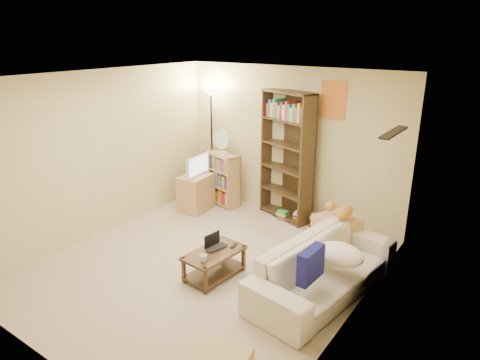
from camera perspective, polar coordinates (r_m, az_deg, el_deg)
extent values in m
plane|color=#C9B197|center=(5.93, -4.53, -11.30)|extent=(4.50, 4.50, 0.00)
cube|color=#D0B98C|center=(7.21, 6.68, 4.93)|extent=(4.00, 0.04, 2.50)
cube|color=#D0B98C|center=(4.09, -25.67, -8.11)|extent=(4.00, 0.04, 2.50)
cube|color=#D0B98C|center=(6.82, -17.92, 3.32)|extent=(0.04, 4.50, 2.50)
cube|color=#D0B98C|center=(4.47, 15.30, -4.52)|extent=(0.04, 4.50, 2.50)
cube|color=white|center=(5.15, -5.27, 13.52)|extent=(4.00, 4.50, 0.04)
cube|color=red|center=(6.74, 12.35, 10.34)|extent=(0.40, 0.02, 0.58)
cube|color=black|center=(5.51, 19.83, 5.99)|extent=(0.12, 0.80, 0.03)
imported|color=beige|center=(5.33, 11.19, -11.45)|extent=(2.39, 1.44, 0.63)
cube|color=navy|center=(4.80, 9.42, -11.06)|extent=(0.14, 0.42, 0.37)
ellipsoid|color=white|center=(5.19, 13.12, -9.61)|extent=(0.58, 0.41, 0.25)
ellipsoid|color=#C47529|center=(5.91, 13.81, -4.22)|extent=(0.41, 0.23, 0.16)
sphere|color=#C47529|center=(6.00, 11.95, -3.46)|extent=(0.13, 0.13, 0.13)
cube|color=#422919|center=(5.51, -3.47, -9.69)|extent=(0.52, 0.84, 0.04)
cube|color=#422919|center=(5.65, -3.42, -12.09)|extent=(0.49, 0.80, 0.03)
cube|color=#422919|center=(5.50, -7.51, -11.84)|extent=(0.04, 0.04, 0.36)
cube|color=#422919|center=(5.26, -4.62, -13.28)|extent=(0.04, 0.04, 0.36)
cube|color=#422919|center=(5.93, -2.41, -9.24)|extent=(0.04, 0.04, 0.36)
cube|color=#422919|center=(5.71, 0.46, -10.41)|extent=(0.04, 0.04, 0.36)
imported|color=black|center=(5.55, -2.84, -9.14)|extent=(0.38, 0.31, 0.02)
cube|color=white|center=(5.57, -3.74, -7.90)|extent=(0.03, 0.27, 0.18)
imported|color=silver|center=(5.28, -4.95, -10.34)|extent=(0.15, 0.15, 0.09)
cube|color=black|center=(5.62, -0.90, -8.74)|extent=(0.07, 0.15, 0.02)
cube|color=tan|center=(7.59, -5.90, -1.69)|extent=(0.48, 0.63, 0.64)
imported|color=black|center=(7.42, -6.03, 1.94)|extent=(0.65, 0.20, 0.37)
cube|color=#3C2A17|center=(7.05, 6.28, 3.08)|extent=(1.01, 0.60, 2.13)
cube|color=tan|center=(7.78, -2.49, 0.16)|extent=(0.79, 0.47, 0.95)
cylinder|color=white|center=(7.59, -2.33, 3.60)|extent=(0.19, 0.19, 0.04)
cylinder|color=white|center=(7.56, -2.34, 4.33)|extent=(0.02, 0.02, 0.19)
cylinder|color=white|center=(7.50, -2.49, 5.47)|extent=(0.34, 0.06, 0.34)
cylinder|color=black|center=(8.22, -3.63, -2.22)|extent=(0.31, 0.31, 0.03)
cylinder|color=black|center=(7.93, -3.77, 4.30)|extent=(0.03, 0.03, 1.96)
cone|color=beige|center=(7.73, -3.93, 11.67)|extent=(0.35, 0.35, 0.15)
cube|color=tan|center=(6.18, 12.71, -7.34)|extent=(0.68, 0.68, 0.58)
cube|color=red|center=(7.27, 5.75, -4.66)|extent=(0.19, 0.15, 0.16)
cube|color=#1966B2|center=(7.15, 7.92, -4.99)|extent=(0.19, 0.15, 0.20)
cube|color=gold|center=(7.05, 10.16, -5.32)|extent=(0.19, 0.15, 0.23)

